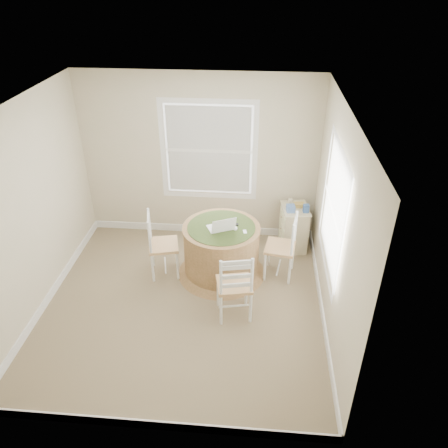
{
  "coord_description": "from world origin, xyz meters",
  "views": [
    {
      "loc": [
        0.9,
        -4.3,
        3.9
      ],
      "look_at": [
        0.49,
        0.45,
        0.99
      ],
      "focal_mm": 35.0,
      "sensor_mm": 36.0,
      "label": 1
    }
  ],
  "objects_px": {
    "chair_right": "(280,247)",
    "corner_chest": "(293,228)",
    "laptop": "(221,227)",
    "chair_near": "(234,284)",
    "round_table": "(221,248)",
    "chair_left": "(164,245)"
  },
  "relations": [
    {
      "from": "chair_near",
      "to": "corner_chest",
      "type": "bearing_deg",
      "value": -128.45
    },
    {
      "from": "chair_right",
      "to": "round_table",
      "type": "bearing_deg",
      "value": -79.0
    },
    {
      "from": "chair_left",
      "to": "corner_chest",
      "type": "height_order",
      "value": "chair_left"
    },
    {
      "from": "chair_near",
      "to": "corner_chest",
      "type": "xyz_separation_m",
      "value": [
        0.81,
        1.6,
        -0.13
      ]
    },
    {
      "from": "chair_left",
      "to": "corner_chest",
      "type": "relative_size",
      "value": 1.37
    },
    {
      "from": "round_table",
      "to": "chair_left",
      "type": "xyz_separation_m",
      "value": [
        -0.81,
        -0.07,
        0.06
      ]
    },
    {
      "from": "chair_right",
      "to": "laptop",
      "type": "relative_size",
      "value": 2.22
    },
    {
      "from": "round_table",
      "to": "corner_chest",
      "type": "relative_size",
      "value": 1.8
    },
    {
      "from": "chair_right",
      "to": "corner_chest",
      "type": "relative_size",
      "value": 1.37
    },
    {
      "from": "chair_near",
      "to": "laptop",
      "type": "distance_m",
      "value": 0.89
    },
    {
      "from": "laptop",
      "to": "corner_chest",
      "type": "xyz_separation_m",
      "value": [
        1.05,
        0.81,
        -0.45
      ]
    },
    {
      "from": "chair_left",
      "to": "laptop",
      "type": "xyz_separation_m",
      "value": [
        0.81,
        0.02,
        0.32
      ]
    },
    {
      "from": "laptop",
      "to": "corner_chest",
      "type": "bearing_deg",
      "value": -167.38
    },
    {
      "from": "chair_right",
      "to": "chair_left",
      "type": "bearing_deg",
      "value": -77.49
    },
    {
      "from": "corner_chest",
      "to": "laptop",
      "type": "bearing_deg",
      "value": -149.96
    },
    {
      "from": "chair_right",
      "to": "corner_chest",
      "type": "height_order",
      "value": "chair_right"
    },
    {
      "from": "round_table",
      "to": "chair_left",
      "type": "height_order",
      "value": "chair_left"
    },
    {
      "from": "chair_right",
      "to": "laptop",
      "type": "xyz_separation_m",
      "value": [
        -0.81,
        -0.07,
        0.32
      ]
    },
    {
      "from": "chair_left",
      "to": "corner_chest",
      "type": "xyz_separation_m",
      "value": [
        1.86,
        0.82,
        -0.13
      ]
    },
    {
      "from": "chair_near",
      "to": "laptop",
      "type": "bearing_deg",
      "value": -85.21
    },
    {
      "from": "chair_near",
      "to": "corner_chest",
      "type": "distance_m",
      "value": 1.8
    },
    {
      "from": "round_table",
      "to": "chair_right",
      "type": "relative_size",
      "value": 1.32
    }
  ]
}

